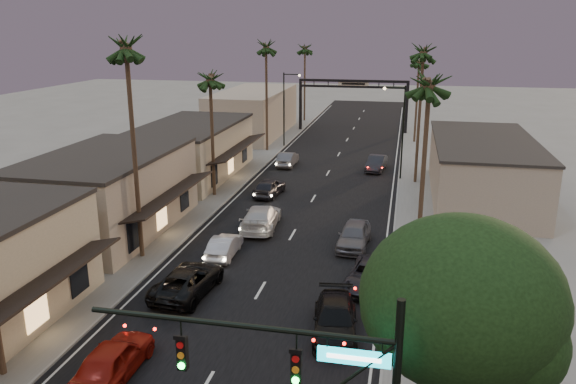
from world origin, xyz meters
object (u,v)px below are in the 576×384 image
at_px(streetlight_left, 286,103).
at_px(palm_rb, 424,48).
at_px(oncoming_pickup, 188,280).
at_px(arch, 353,92).
at_px(palm_ra, 430,78).
at_px(palm_rc, 419,59).
at_px(oncoming_red, 113,359).
at_px(palm_lb, 125,42).
at_px(palm_lc, 210,74).
at_px(streetlight_right, 400,125).
at_px(corner_tree, 463,308).
at_px(curbside_near, 370,275).
at_px(curbside_black, 335,319).
at_px(palm_ld, 266,44).
at_px(oncoming_silver, 225,246).
at_px(palm_far, 305,46).

xyz_separation_m(streetlight_left, palm_rb, (15.52, -14.00, 7.09)).
bearing_deg(oncoming_pickup, arch, -89.91).
height_order(streetlight_left, palm_ra, palm_ra).
relative_size(palm_rc, oncoming_red, 2.56).
distance_m(streetlight_left, palm_ra, 37.87).
bearing_deg(oncoming_red, palm_lb, -69.43).
xyz_separation_m(palm_lc, palm_rc, (17.20, 28.00, 0.00)).
height_order(palm_rc, oncoming_pickup, palm_rc).
bearing_deg(streetlight_right, corner_tree, -86.11).
distance_m(arch, curbside_near, 49.76).
bearing_deg(corner_tree, curbside_black, 121.34).
bearing_deg(oncoming_red, arch, -94.19).
xyz_separation_m(palm_lb, palm_rb, (17.20, 22.00, -0.97)).
bearing_deg(arch, curbside_black, -85.11).
relative_size(streetlight_right, palm_ld, 0.63).
height_order(oncoming_pickup, oncoming_silver, oncoming_pickup).
bearing_deg(oncoming_silver, corner_tree, 127.40).
xyz_separation_m(arch, curbside_black, (4.68, -54.67, -4.79)).
xyz_separation_m(palm_lb, curbside_black, (13.28, -6.67, -12.64)).
bearing_deg(curbside_near, corner_tree, -68.05).
distance_m(streetlight_left, palm_lb, 36.93).
xyz_separation_m(palm_ra, oncoming_red, (-12.58, -14.05, -10.63)).
relative_size(palm_lc, palm_ra, 0.92).
bearing_deg(palm_far, palm_rb, -63.57).
relative_size(palm_rc, palm_far, 0.92).
relative_size(corner_tree, curbside_near, 1.78).
height_order(corner_tree, streetlight_right, streetlight_right).
bearing_deg(streetlight_right, palm_rb, -30.76).
distance_m(corner_tree, streetlight_right, 37.64).
bearing_deg(palm_lc, oncoming_pickup, -75.19).
xyz_separation_m(streetlight_left, palm_ld, (-1.68, -3.00, 7.09)).
relative_size(arch, palm_rb, 1.07).
bearing_deg(streetlight_right, palm_ld, 147.21).
height_order(arch, curbside_black, arch).
relative_size(palm_far, oncoming_pickup, 2.38).
bearing_deg(curbside_near, palm_lb, -177.51).
bearing_deg(curbside_black, palm_lc, 115.86).
height_order(palm_rb, curbside_near, palm_rb).
relative_size(arch, oncoming_silver, 3.67).
distance_m(corner_tree, curbside_near, 14.82).
distance_m(palm_lc, palm_rc, 32.86).
bearing_deg(palm_ld, palm_rb, -32.60).
bearing_deg(corner_tree, palm_ld, 110.81).
xyz_separation_m(curbside_near, curbside_black, (-1.25, -5.50, 0.06)).
relative_size(palm_lb, palm_rc, 1.25).
height_order(palm_rb, oncoming_pickup, palm_rb).
bearing_deg(palm_ld, oncoming_silver, -80.86).
relative_size(streetlight_left, oncoming_pickup, 1.62).
bearing_deg(palm_lc, palm_rc, 58.44).
bearing_deg(palm_ld, streetlight_right, -32.79).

